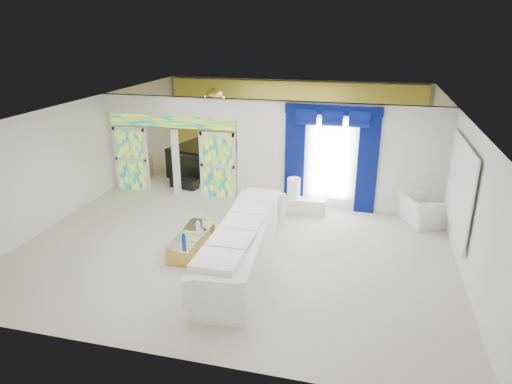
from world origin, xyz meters
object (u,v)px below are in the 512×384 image
(white_sofa, at_px, (244,244))
(console_table, at_px, (304,206))
(armchair, at_px, (423,210))
(grand_piano, at_px, (202,159))
(coffee_table, at_px, (192,242))

(white_sofa, bearing_deg, console_table, 70.37)
(armchair, bearing_deg, white_sofa, 103.99)
(white_sofa, xyz_separation_m, grand_piano, (-3.18, 5.87, 0.07))
(coffee_table, bearing_deg, armchair, 28.32)
(coffee_table, xyz_separation_m, console_table, (2.21, 2.86, 0.01))
(coffee_table, relative_size, console_table, 1.43)
(white_sofa, distance_m, coffee_table, 1.40)
(armchair, bearing_deg, console_table, 66.05)
(console_table, distance_m, grand_piano, 4.87)
(coffee_table, bearing_deg, grand_piano, 108.17)
(armchair, height_order, grand_piano, grand_piano)
(coffee_table, bearing_deg, console_table, 52.32)
(grand_piano, bearing_deg, white_sofa, -47.62)
(coffee_table, xyz_separation_m, grand_piano, (-1.83, 5.57, 0.32))
(white_sofa, relative_size, console_table, 3.79)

